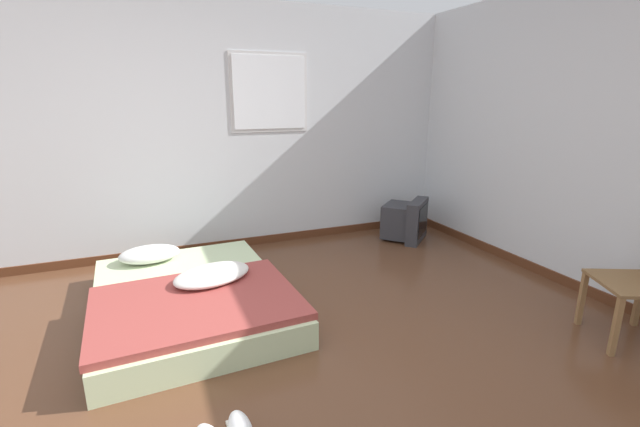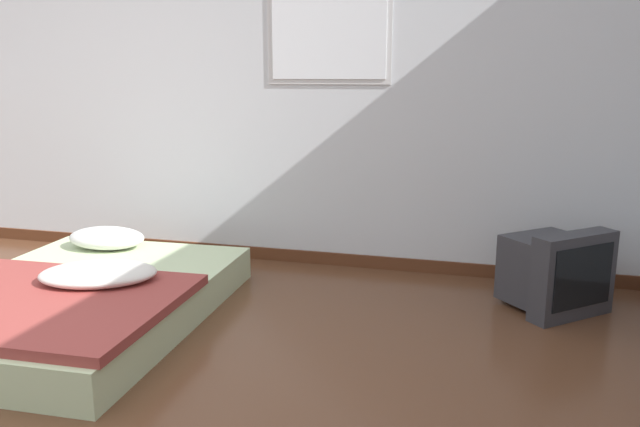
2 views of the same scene
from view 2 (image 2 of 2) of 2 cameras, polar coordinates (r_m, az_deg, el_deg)
The scene contains 3 objects.
wall_back at distance 4.59m, azimuth -8.68°, elevation 11.87°, with size 8.12×0.08×2.60m.
mattress_bed at distance 3.73m, azimuth -21.45°, elevation -7.18°, with size 1.46×1.91×0.35m.
crt_tv at distance 3.85m, azimuth 20.63°, elevation -4.95°, with size 0.66×0.66×0.48m.
Camera 2 is at (1.86, -1.68, 1.34)m, focal length 35.00 mm.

